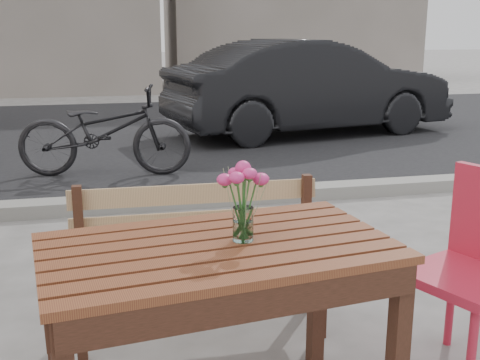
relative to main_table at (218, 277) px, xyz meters
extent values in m
cube|color=black|center=(0.07, 7.15, -0.66)|extent=(30.00, 8.00, 0.00)
cube|color=gray|center=(0.07, 3.15, -0.60)|extent=(30.00, 0.25, 0.12)
cube|color=#5F2919|center=(0.00, 0.00, 0.11)|extent=(1.37, 0.91, 0.03)
cube|color=black|center=(0.62, -0.24, -0.28)|extent=(0.07, 0.07, 0.76)
cube|color=black|center=(-0.62, 0.24, -0.28)|extent=(0.07, 0.07, 0.76)
cube|color=black|center=(0.54, 0.39, -0.28)|extent=(0.07, 0.07, 0.76)
cube|color=#A57F55|center=(0.06, 0.78, -0.24)|extent=(1.32, 0.39, 0.03)
cube|color=#A57F55|center=(0.07, 0.98, -0.02)|extent=(1.31, 0.07, 0.36)
cube|color=black|center=(-0.54, 0.65, -0.44)|extent=(0.05, 0.05, 0.43)
cube|color=black|center=(0.66, 0.61, -0.44)|extent=(0.05, 0.05, 0.43)
cube|color=black|center=(-0.54, 0.95, -0.26)|extent=(0.05, 0.05, 0.80)
cube|color=black|center=(0.67, 0.91, -0.26)|extent=(0.05, 0.05, 0.80)
cube|color=#B72036|center=(1.16, 0.16, -0.18)|extent=(0.61, 0.61, 0.04)
cylinder|color=#B72036|center=(0.91, 0.27, -0.43)|extent=(0.04, 0.04, 0.45)
cylinder|color=#B72036|center=(1.05, -0.08, -0.43)|extent=(0.04, 0.04, 0.45)
cylinder|color=#B72036|center=(1.26, 0.41, -0.43)|extent=(0.04, 0.04, 0.45)
cylinder|color=white|center=(0.10, 0.01, 0.19)|extent=(0.08, 0.08, 0.13)
cylinder|color=#32702D|center=(0.10, 0.01, 0.26)|extent=(0.05, 0.05, 0.26)
imported|color=black|center=(2.67, 6.57, 0.04)|extent=(4.48, 2.29, 1.41)
imported|color=black|center=(-0.38, 4.52, -0.17)|extent=(1.93, 0.95, 0.97)
camera|label=1|loc=(-0.39, -2.05, 0.90)|focal=45.00mm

